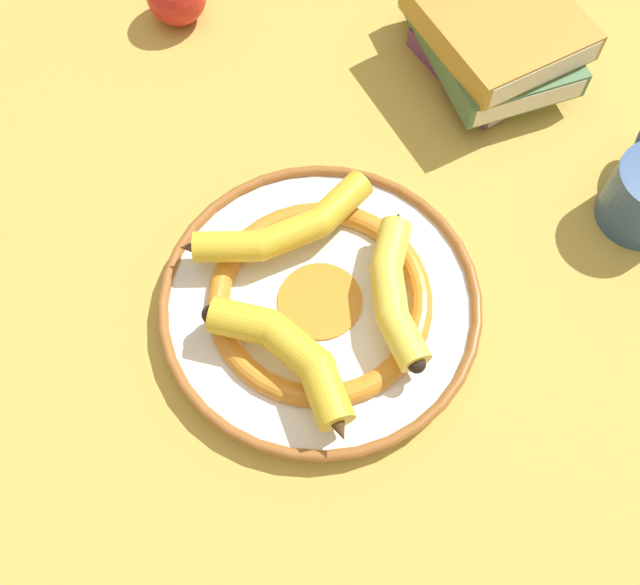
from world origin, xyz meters
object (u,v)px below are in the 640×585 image
object	(u,v)px
banana_c	(283,229)
book_stack	(494,37)
banana_b	(289,355)
decorative_bowl	(320,302)
banana_a	(394,289)

from	to	relation	value
banana_c	book_stack	size ratio (longest dim) A/B	0.64
banana_b	banana_c	xyz separation A→B (m)	(0.12, 0.06, -0.00)
banana_b	book_stack	world-z (taller)	book_stack
decorative_bowl	book_stack	bearing A→B (deg)	-10.82
banana_a	banana_b	size ratio (longest dim) A/B	0.91
banana_c	book_stack	distance (m)	0.34
banana_b	book_stack	xyz separation A→B (m)	(0.44, -0.07, -0.00)
decorative_bowl	book_stack	size ratio (longest dim) A/B	1.30
banana_b	decorative_bowl	bearing A→B (deg)	-70.05
banana_a	book_stack	bearing A→B (deg)	153.55
banana_c	book_stack	bearing A→B (deg)	22.68
banana_a	banana_c	bearing A→B (deg)	-126.44
book_stack	banana_c	bearing A→B (deg)	-67.93
decorative_bowl	banana_b	xyz separation A→B (m)	(-0.07, 0.00, 0.03)
banana_a	banana_b	xyz separation A→B (m)	(-0.10, 0.07, 0.00)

